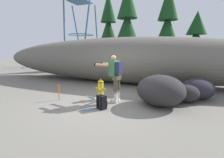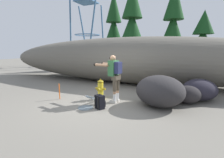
% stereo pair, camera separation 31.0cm
% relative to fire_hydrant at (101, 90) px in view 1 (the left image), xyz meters
% --- Properties ---
extents(ground_plane, '(56.00, 56.00, 0.04)m').
position_rel_fire_hydrant_xyz_m(ground_plane, '(0.18, -0.36, -0.38)').
color(ground_plane, slate).
extents(dirt_embankment, '(17.33, 3.20, 2.52)m').
position_rel_fire_hydrant_xyz_m(dirt_embankment, '(0.18, 3.50, 0.90)').
color(dirt_embankment, '#666056').
rests_on(dirt_embankment, ground_plane).
extents(fire_hydrant, '(0.40, 0.34, 0.78)m').
position_rel_fire_hydrant_xyz_m(fire_hydrant, '(0.00, 0.00, 0.00)').
color(fire_hydrant, yellow).
rests_on(fire_hydrant, ground_plane).
extents(hydrant_water_jet, '(0.49, 1.17, 0.49)m').
position_rel_fire_hydrant_xyz_m(hydrant_water_jet, '(-0.00, -0.71, -0.20)').
color(hydrant_water_jet, silver).
rests_on(hydrant_water_jet, ground_plane).
extents(utility_worker, '(1.02, 0.63, 1.67)m').
position_rel_fire_hydrant_xyz_m(utility_worker, '(0.59, -0.10, 0.70)').
color(utility_worker, beige).
rests_on(utility_worker, ground_plane).
extents(spare_backpack, '(0.36, 0.36, 0.47)m').
position_rel_fire_hydrant_xyz_m(spare_backpack, '(0.45, -0.92, -0.14)').
color(spare_backpack, black).
rests_on(spare_backpack, ground_plane).
extents(boulder_large, '(2.12, 2.06, 1.03)m').
position_rel_fire_hydrant_xyz_m(boulder_large, '(2.16, 0.10, 0.16)').
color(boulder_large, '#2C2A2B').
rests_on(boulder_large, ground_plane).
extents(boulder_mid, '(1.11, 1.07, 0.62)m').
position_rel_fire_hydrant_xyz_m(boulder_mid, '(3.02, 0.79, -0.05)').
color(boulder_mid, '#262325').
rests_on(boulder_mid, ground_plane).
extents(boulder_small, '(1.56, 1.59, 0.78)m').
position_rel_fire_hydrant_xyz_m(boulder_small, '(3.42, 1.40, 0.03)').
color(boulder_small, '#24222C').
rests_on(boulder_small, ground_plane).
extents(boulder_outlier, '(0.79, 0.73, 0.49)m').
position_rel_fire_hydrant_xyz_m(boulder_outlier, '(2.07, 1.75, -0.11)').
color(boulder_outlier, black).
rests_on(boulder_outlier, ground_plane).
extents(pine_tree_far_left, '(2.24, 2.24, 7.06)m').
position_rel_fire_hydrant_xyz_m(pine_tree_far_left, '(-3.54, 9.61, 3.50)').
color(pine_tree_far_left, '#47331E').
rests_on(pine_tree_far_left, ground_plane).
extents(pine_tree_left, '(2.54, 2.54, 7.05)m').
position_rel_fire_hydrant_xyz_m(pine_tree_left, '(-1.30, 8.12, 3.48)').
color(pine_tree_left, '#47331E').
rests_on(pine_tree_left, ground_plane).
extents(pine_tree_center, '(2.42, 2.42, 6.93)m').
position_rel_fire_hydrant_xyz_m(pine_tree_center, '(1.78, 9.02, 3.29)').
color(pine_tree_center, '#47331E').
rests_on(pine_tree_center, ground_plane).
extents(pine_tree_right, '(2.40, 2.40, 4.87)m').
position_rel_fire_hydrant_xyz_m(pine_tree_right, '(4.00, 9.94, 2.36)').
color(pine_tree_right, '#47331E').
rests_on(pine_tree_right, ground_plane).
extents(survey_stake, '(0.04, 0.04, 0.60)m').
position_rel_fire_hydrant_xyz_m(survey_stake, '(-1.42, -0.63, -0.06)').
color(survey_stake, '#E55914').
rests_on(survey_stake, ground_plane).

